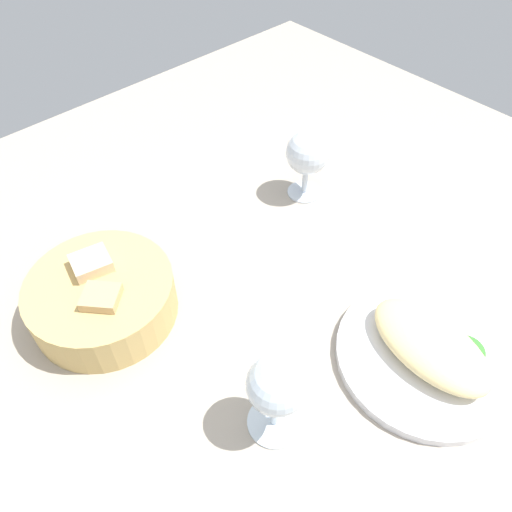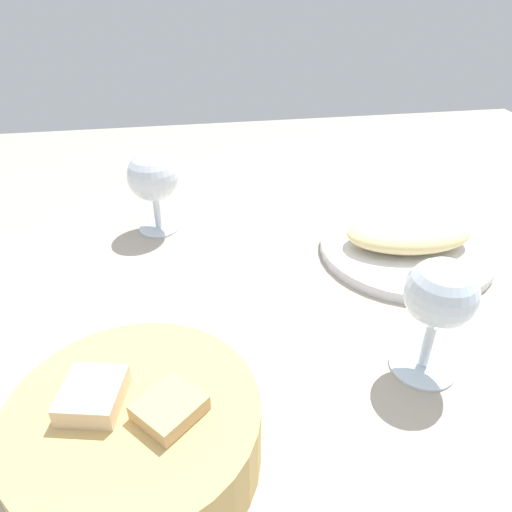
{
  "view_description": "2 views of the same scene",
  "coord_description": "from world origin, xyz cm",
  "px_view_note": "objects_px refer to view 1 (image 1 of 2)",
  "views": [
    {
      "loc": [
        -25.0,
        30.25,
        56.8
      ],
      "look_at": [
        10.09,
        -2.08,
        3.84
      ],
      "focal_mm": 34.57,
      "sensor_mm": 36.0,
      "label": 1
    },
    {
      "loc": [
        13.64,
        43.72,
        36.03
      ],
      "look_at": [
        5.97,
        -3.75,
        4.79
      ],
      "focal_mm": 33.87,
      "sensor_mm": 36.0,
      "label": 2
    }
  ],
  "objects_px": {
    "plate": "(426,356)",
    "wine_glass_far": "(277,389)",
    "wine_glass_near": "(307,155)",
    "bread_basket": "(102,297)"
  },
  "relations": [
    {
      "from": "plate",
      "to": "wine_glass_near",
      "type": "bearing_deg",
      "value": -20.27
    },
    {
      "from": "wine_glass_near",
      "to": "wine_glass_far",
      "type": "relative_size",
      "value": 0.95
    },
    {
      "from": "plate",
      "to": "wine_glass_far",
      "type": "xyz_separation_m",
      "value": [
        0.07,
        0.2,
        0.08
      ]
    },
    {
      "from": "plate",
      "to": "wine_glass_far",
      "type": "bearing_deg",
      "value": 70.86
    },
    {
      "from": "bread_basket",
      "to": "wine_glass_far",
      "type": "distance_m",
      "value": 0.29
    },
    {
      "from": "bread_basket",
      "to": "wine_glass_far",
      "type": "height_order",
      "value": "wine_glass_far"
    },
    {
      "from": "bread_basket",
      "to": "wine_glass_near",
      "type": "bearing_deg",
      "value": -91.71
    },
    {
      "from": "plate",
      "to": "wine_glass_far",
      "type": "height_order",
      "value": "wine_glass_far"
    },
    {
      "from": "plate",
      "to": "wine_glass_near",
      "type": "relative_size",
      "value": 1.91
    },
    {
      "from": "wine_glass_far",
      "to": "plate",
      "type": "bearing_deg",
      "value": -109.14
    }
  ]
}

